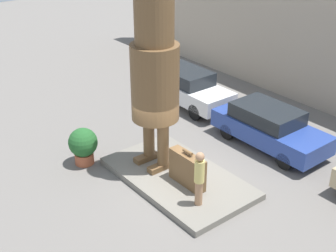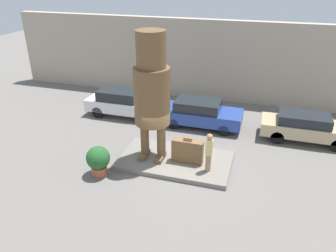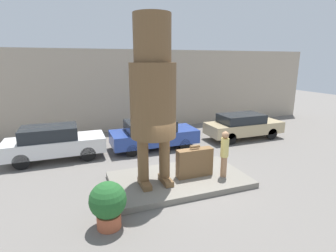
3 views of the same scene
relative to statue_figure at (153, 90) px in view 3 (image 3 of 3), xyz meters
The scene contains 10 objects.
ground_plane 3.68m from the statue_figure, ahead, with size 60.00×60.00×0.00m, color slate.
pedestal 3.58m from the statue_figure, ahead, with size 5.03×2.89×0.21m.
building_backdrop 8.81m from the statue_figure, 83.30° to the left, with size 28.00×0.60×5.17m.
statue_figure is the anchor object (origin of this frame).
giant_suitcase 3.21m from the statue_figure, ahead, with size 1.39×0.37×1.23m.
tourist 3.54m from the statue_figure, ahead, with size 0.30×0.30×1.76m.
parked_car_white 6.15m from the statue_figure, 128.43° to the left, with size 4.36×1.70×1.59m.
parked_car_blue 5.22m from the statue_figure, 73.04° to the left, with size 4.43×1.80×1.51m.
parked_car_tan 8.40m from the statue_figure, 31.34° to the left, with size 4.52×1.71×1.47m.
planter_pot 3.78m from the statue_figure, 136.93° to the right, with size 1.01×1.01×1.33m.
Camera 3 is at (-3.59, -8.37, 4.46)m, focal length 28.00 mm.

